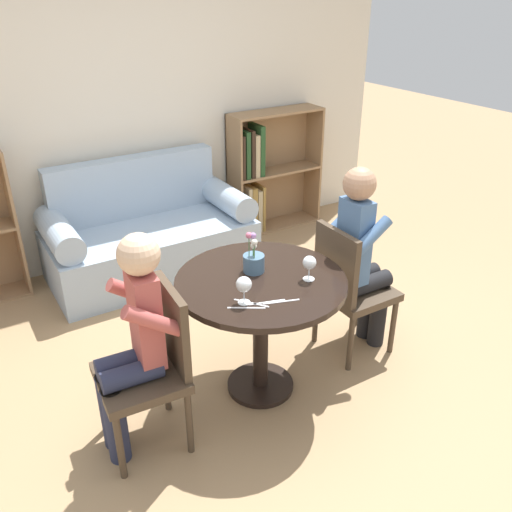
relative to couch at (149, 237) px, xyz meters
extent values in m
plane|color=tan|center=(0.00, -1.74, -0.31)|extent=(16.00, 16.00, 0.00)
cube|color=silver|center=(0.00, 0.43, 1.04)|extent=(5.20, 0.05, 2.70)
cylinder|color=black|center=(0.00, -1.74, 0.42)|extent=(0.95, 0.95, 0.03)
cylinder|color=black|center=(0.00, -1.74, 0.06)|extent=(0.09, 0.09, 0.69)
cylinder|color=black|center=(0.00, -1.74, -0.30)|extent=(0.40, 0.40, 0.03)
cube|color=#9EB2C6|center=(0.00, -0.05, -0.10)|extent=(1.64, 0.80, 0.42)
cube|color=#9EB2C6|center=(0.00, 0.27, 0.36)|extent=(1.42, 0.16, 0.50)
cylinder|color=#9EB2C6|center=(-0.71, -0.05, 0.22)|extent=(0.22, 0.72, 0.22)
cylinder|color=#9EB2C6|center=(0.71, -0.05, 0.22)|extent=(0.22, 0.72, 0.22)
cube|color=#93704C|center=(-0.96, 0.24, 0.26)|extent=(0.02, 0.28, 1.14)
cube|color=#93704C|center=(1.41, 0.37, 0.26)|extent=(0.92, 0.02, 1.14)
cube|color=#93704C|center=(0.96, 0.24, 0.26)|extent=(0.02, 0.28, 1.14)
cube|color=#93704C|center=(1.86, 0.24, 0.26)|extent=(0.02, 0.28, 1.14)
cube|color=#93704C|center=(1.41, 0.24, -0.30)|extent=(0.88, 0.28, 0.02)
cube|color=#93704C|center=(1.41, 0.24, 0.26)|extent=(0.88, 0.28, 0.02)
cube|color=#93704C|center=(1.41, 0.24, 0.82)|extent=(0.88, 0.28, 0.02)
cube|color=navy|center=(1.01, 0.23, -0.11)|extent=(0.05, 0.23, 0.35)
cube|color=tan|center=(1.06, 0.23, -0.06)|extent=(0.04, 0.23, 0.46)
cube|color=olive|center=(1.11, 0.23, -0.06)|extent=(0.05, 0.23, 0.45)
cube|color=tan|center=(1.17, 0.23, -0.08)|extent=(0.05, 0.23, 0.42)
cube|color=olive|center=(1.21, 0.23, -0.06)|extent=(0.03, 0.23, 0.45)
cube|color=#332319|center=(1.00, 0.23, 0.47)|extent=(0.03, 0.23, 0.40)
cube|color=#234723|center=(1.04, 0.23, 0.49)|extent=(0.04, 0.23, 0.43)
cube|color=#332319|center=(1.10, 0.23, 0.49)|extent=(0.03, 0.23, 0.44)
cube|color=tan|center=(1.14, 0.23, 0.46)|extent=(0.05, 0.23, 0.39)
cube|color=#234723|center=(1.19, 0.23, 0.50)|extent=(0.05, 0.23, 0.46)
cylinder|color=#473828|center=(-0.91, -1.60, -0.11)|extent=(0.04, 0.04, 0.40)
cylinder|color=#473828|center=(-0.93, -1.96, -0.11)|extent=(0.04, 0.04, 0.40)
cylinder|color=#473828|center=(-0.55, -1.62, -0.11)|extent=(0.04, 0.04, 0.40)
cylinder|color=#473828|center=(-0.58, -1.98, -0.11)|extent=(0.04, 0.04, 0.40)
cube|color=#473828|center=(-0.74, -1.79, 0.11)|extent=(0.45, 0.45, 0.05)
cube|color=#473828|center=(-0.55, -1.80, 0.36)|extent=(0.07, 0.38, 0.45)
cylinder|color=#473828|center=(0.92, -1.90, -0.11)|extent=(0.04, 0.04, 0.40)
cylinder|color=#473828|center=(0.92, -1.54, -0.11)|extent=(0.04, 0.04, 0.40)
cylinder|color=#473828|center=(0.56, -1.90, -0.11)|extent=(0.04, 0.04, 0.40)
cylinder|color=#473828|center=(0.56, -1.54, -0.11)|extent=(0.04, 0.04, 0.40)
cube|color=#473828|center=(0.74, -1.72, 0.11)|extent=(0.42, 0.42, 0.05)
cube|color=#473828|center=(0.55, -1.72, 0.36)|extent=(0.04, 0.38, 0.45)
cylinder|color=#282D47|center=(-0.90, -1.72, -0.09)|extent=(0.11, 0.11, 0.45)
cylinder|color=#282D47|center=(-0.91, -1.83, -0.09)|extent=(0.11, 0.11, 0.45)
cylinder|color=#282D47|center=(-0.79, -1.73, 0.19)|extent=(0.31, 0.13, 0.11)
cylinder|color=#282D47|center=(-0.80, -1.84, 0.19)|extent=(0.31, 0.13, 0.11)
cube|color=#B2514C|center=(-0.68, -1.79, 0.44)|extent=(0.13, 0.21, 0.50)
cylinder|color=#B2514C|center=(-0.67, -1.66, 0.51)|extent=(0.29, 0.09, 0.23)
cylinder|color=#B2514C|center=(-0.69, -1.92, 0.51)|extent=(0.29, 0.09, 0.23)
sphere|color=beige|center=(-0.68, -1.79, 0.79)|extent=(0.20, 0.20, 0.20)
cylinder|color=black|center=(0.90, -1.77, -0.09)|extent=(0.11, 0.11, 0.45)
cylinder|color=black|center=(0.90, -1.66, -0.09)|extent=(0.11, 0.11, 0.45)
cylinder|color=black|center=(0.79, -1.77, 0.19)|extent=(0.30, 0.11, 0.11)
cylinder|color=black|center=(0.79, -1.66, 0.19)|extent=(0.30, 0.11, 0.11)
cube|color=#4C709E|center=(0.68, -1.72, 0.47)|extent=(0.12, 0.20, 0.56)
cylinder|color=#4C709E|center=(0.68, -1.85, 0.57)|extent=(0.29, 0.07, 0.23)
cylinder|color=#4C709E|center=(0.68, -1.58, 0.57)|extent=(0.29, 0.07, 0.23)
sphere|color=tan|center=(0.68, -1.72, 0.85)|extent=(0.20, 0.20, 0.20)
cylinder|color=white|center=(-0.20, -1.90, 0.44)|extent=(0.06, 0.06, 0.00)
cylinder|color=white|center=(-0.20, -1.90, 0.48)|extent=(0.01, 0.01, 0.07)
sphere|color=white|center=(-0.20, -1.90, 0.55)|extent=(0.08, 0.08, 0.08)
cylinder|color=white|center=(0.22, -1.88, 0.44)|extent=(0.06, 0.06, 0.00)
cylinder|color=white|center=(0.22, -1.88, 0.48)|extent=(0.01, 0.01, 0.07)
sphere|color=white|center=(0.22, -1.88, 0.54)|extent=(0.07, 0.07, 0.07)
sphere|color=maroon|center=(0.22, -1.88, 0.53)|extent=(0.05, 0.05, 0.05)
cylinder|color=slate|center=(0.01, -1.65, 0.49)|extent=(0.12, 0.12, 0.10)
cylinder|color=#4C7A42|center=(-0.01, -1.64, 0.60)|extent=(0.01, 0.01, 0.13)
sphere|color=#D16684|center=(-0.01, -1.64, 0.67)|extent=(0.04, 0.04, 0.04)
cylinder|color=#4C7A42|center=(0.01, -1.65, 0.60)|extent=(0.00, 0.01, 0.12)
sphere|color=#9E70B2|center=(0.01, -1.65, 0.66)|extent=(0.04, 0.04, 0.04)
cylinder|color=#4C7A42|center=(0.01, -1.65, 0.57)|extent=(0.00, 0.01, 0.06)
sphere|color=silver|center=(0.01, -1.65, 0.60)|extent=(0.04, 0.04, 0.04)
cylinder|color=#4C7A42|center=(0.00, -1.68, 0.59)|extent=(0.01, 0.01, 0.10)
sphere|color=silver|center=(0.00, -1.68, 0.64)|extent=(0.04, 0.04, 0.04)
cube|color=silver|center=(-0.04, -2.00, 0.44)|extent=(0.18, 0.07, 0.00)
cube|color=silver|center=(-0.22, -1.95, 0.44)|extent=(0.17, 0.11, 0.00)
cube|color=silver|center=(-0.10, -1.96, 0.44)|extent=(0.19, 0.07, 0.00)
cube|color=silver|center=(-0.17, -1.93, 0.44)|extent=(0.12, 0.16, 0.00)
camera|label=1|loc=(-1.37, -3.92, 1.90)|focal=38.00mm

